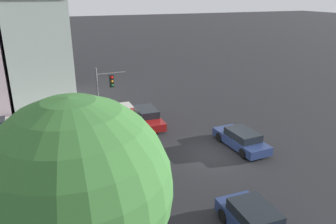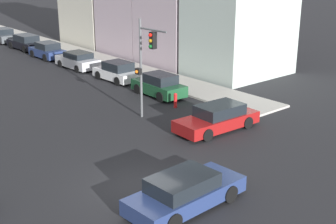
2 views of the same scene
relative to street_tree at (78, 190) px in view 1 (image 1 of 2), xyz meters
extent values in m
plane|color=black|center=(9.13, -10.01, -5.23)|extent=(300.00, 300.00, 0.00)
cube|color=#ADBCB2|center=(26.41, 0.16, -0.20)|extent=(7.39, 5.63, 10.06)
sphere|color=#33662D|center=(0.00, 0.00, 0.02)|extent=(5.53, 5.53, 5.53)
cylinder|color=#515456|center=(14.41, -3.21, -2.43)|extent=(0.14, 0.14, 5.61)
cylinder|color=#515456|center=(14.45, -4.28, -0.13)|extent=(0.18, 2.13, 0.10)
cube|color=black|center=(14.45, -4.28, -0.68)|extent=(0.31, 0.31, 0.90)
sphere|color=red|center=(14.26, -4.28, -0.38)|extent=(0.20, 0.20, 0.20)
sphere|color=#99660F|center=(14.26, -4.28, -0.68)|extent=(0.20, 0.20, 0.20)
sphere|color=#0F511E|center=(14.26, -4.28, -0.98)|extent=(0.20, 0.20, 0.20)
cube|color=black|center=(14.23, -3.22, -2.52)|extent=(0.23, 0.36, 0.35)
sphere|color=orange|center=(14.09, -3.23, -2.52)|extent=(0.18, 0.18, 0.18)
cube|color=maroon|center=(16.13, -7.51, -4.74)|extent=(4.81, 1.98, 0.62)
cube|color=black|center=(16.32, -7.52, -4.14)|extent=(2.52, 1.68, 0.58)
cylinder|color=black|center=(14.63, -8.31, -4.90)|extent=(0.67, 0.24, 0.66)
cylinder|color=black|center=(14.69, -6.60, -4.90)|extent=(0.67, 0.24, 0.66)
cylinder|color=black|center=(17.57, -8.41, -4.90)|extent=(0.67, 0.24, 0.66)
cylinder|color=black|center=(17.63, -6.71, -4.90)|extent=(0.67, 0.24, 0.66)
cube|color=black|center=(1.57, -7.74, -4.11)|extent=(2.27, 1.75, 0.53)
cylinder|color=black|center=(2.70, -8.67, -4.88)|extent=(0.71, 0.24, 0.71)
cylinder|color=black|center=(2.75, -6.85, -4.88)|extent=(0.71, 0.24, 0.71)
cube|color=navy|center=(9.47, -12.38, -4.74)|extent=(4.78, 2.04, 0.60)
cube|color=black|center=(9.28, -12.39, -4.17)|extent=(2.52, 1.73, 0.54)
cylinder|color=black|center=(10.89, -11.45, -4.89)|extent=(0.69, 0.25, 0.68)
cylinder|color=black|center=(10.96, -13.19, -4.89)|extent=(0.69, 0.25, 0.68)
cylinder|color=black|center=(7.97, -11.57, -4.89)|extent=(0.69, 0.25, 0.68)
cylinder|color=black|center=(8.04, -13.31, -4.89)|extent=(0.69, 0.25, 0.68)
cube|color=#194728|center=(17.88, -0.50, -4.69)|extent=(1.82, 4.01, 0.71)
cube|color=black|center=(17.88, -0.66, -4.04)|extent=(1.56, 2.10, 0.60)
cylinder|color=black|center=(17.11, 0.75, -4.90)|extent=(0.24, 0.67, 0.67)
cylinder|color=black|center=(18.72, 0.71, -4.90)|extent=(0.24, 0.67, 0.67)
cylinder|color=black|center=(17.05, -1.71, -4.90)|extent=(0.24, 0.67, 0.67)
cylinder|color=black|center=(18.66, -1.75, -4.90)|extent=(0.24, 0.67, 0.67)
cylinder|color=black|center=(17.24, 3.34, -4.92)|extent=(0.24, 0.64, 0.63)
cylinder|color=black|center=(18.91, 3.39, -4.92)|extent=(0.24, 0.64, 0.63)
cylinder|color=red|center=(17.02, -3.17, -4.86)|extent=(0.20, 0.20, 0.75)
sphere|color=red|center=(17.02, -3.17, -4.42)|extent=(0.22, 0.22, 0.22)
camera|label=1|loc=(-8.47, 0.66, 5.33)|focal=35.00mm
camera|label=2|loc=(-0.92, -23.60, 3.58)|focal=50.00mm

